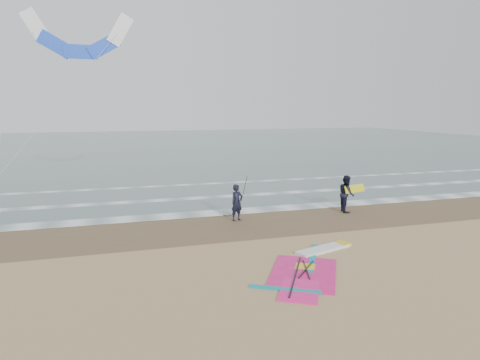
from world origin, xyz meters
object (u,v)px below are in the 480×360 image
object	(u,v)px
person_standing	(237,203)
surf_kite	(79,40)
windsurf_rig	(311,266)
person_walking	(346,194)

from	to	relation	value
person_standing	surf_kite	world-z (taller)	surf_kite
windsurf_rig	person_walking	xyz separation A→B (m)	(5.10, 6.47, 0.90)
person_standing	person_walking	xyz separation A→B (m)	(5.80, 0.10, 0.07)
person_standing	person_walking	distance (m)	5.80
windsurf_rig	surf_kite	world-z (taller)	surf_kite
windsurf_rig	person_walking	distance (m)	8.29
person_standing	surf_kite	bearing A→B (deg)	112.50
windsurf_rig	person_standing	world-z (taller)	person_standing
person_standing	person_walking	bearing A→B (deg)	-21.59
person_standing	person_walking	size ratio (longest dim) A/B	0.92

